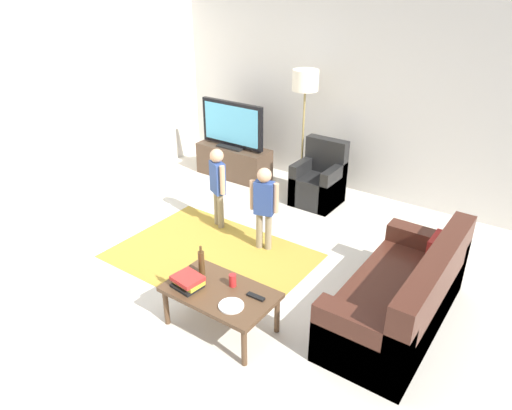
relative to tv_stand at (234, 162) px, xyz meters
name	(u,v)px	position (x,y,z in m)	size (l,w,h in m)	color
ground	(224,279)	(1.63, -2.30, -0.24)	(7.80, 7.80, 0.00)	beige
wall_back	(354,98)	(1.63, 0.70, 1.11)	(6.00, 0.12, 2.70)	silver
wall_left	(37,112)	(-1.37, -2.30, 1.11)	(0.12, 6.00, 2.70)	silver
area_rug	(212,256)	(1.23, -2.02, -0.24)	(2.20, 1.60, 0.01)	#B28C33
tv_stand	(234,162)	(0.00, 0.00, 0.00)	(1.20, 0.44, 0.50)	#4C3828
tv	(232,125)	(0.00, -0.02, 0.60)	(1.10, 0.28, 0.71)	black
couch	(405,300)	(3.44, -1.90, 0.05)	(0.80, 1.80, 0.86)	#472319
armchair	(320,183)	(1.55, -0.04, 0.05)	(0.60, 0.60, 0.90)	black
floor_lamp	(305,87)	(1.14, 0.15, 1.30)	(0.36, 0.36, 1.78)	#262626
child_near_tv	(218,181)	(0.84, -1.40, 0.39)	(0.32, 0.21, 1.05)	gray
child_center	(264,202)	(1.62, -1.52, 0.37)	(0.33, 0.18, 1.03)	gray
coffee_table	(220,295)	(2.09, -2.90, 0.13)	(1.00, 0.60, 0.42)	#513823
book_stack	(188,281)	(1.82, -3.02, 0.23)	(0.28, 0.25, 0.11)	black
bottle	(201,263)	(1.79, -2.80, 0.30)	(0.06, 0.06, 0.30)	#4C3319
tv_remote	(256,297)	(2.41, -2.80, 0.19)	(0.17, 0.05, 0.02)	black
soda_can	(233,280)	(2.14, -2.78, 0.24)	(0.07, 0.07, 0.12)	red
plate	(231,306)	(2.31, -3.02, 0.18)	(0.22, 0.22, 0.02)	white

